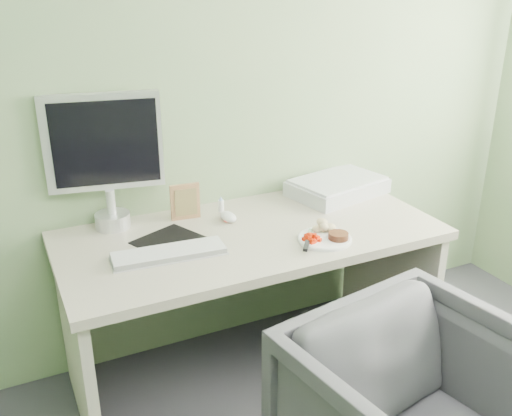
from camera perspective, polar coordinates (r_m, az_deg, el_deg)
name	(u,v)px	position (r m, az deg, el deg)	size (l,w,h in m)	color
wall_back	(214,70)	(2.56, -4.22, 13.63)	(3.50, 3.50, 0.00)	gray
desk	(251,269)	(2.49, -0.50, -6.17)	(1.60, 0.75, 0.73)	#B7B099
plate	(325,239)	(2.35, 6.87, -3.09)	(0.22, 0.22, 0.01)	white
steak	(338,236)	(2.34, 8.24, -2.78)	(0.08, 0.08, 0.03)	black
potato_pile	(323,225)	(2.39, 6.75, -1.70)	(0.09, 0.07, 0.05)	tan
carrot_heap	(312,237)	(2.30, 5.63, -2.89)	(0.06, 0.05, 0.04)	red
steak_knife	(307,242)	(2.27, 5.15, -3.44)	(0.14, 0.18, 0.01)	silver
mousepad	(169,241)	(2.35, -8.70, -3.24)	(0.25, 0.22, 0.00)	black
keyboard	(169,253)	(2.22, -8.70, -4.44)	(0.43, 0.13, 0.02)	white
computer_mouse	(228,217)	(2.51, -2.78, -0.88)	(0.06, 0.11, 0.04)	white
photo_frame	(185,202)	(2.52, -7.10, 0.64)	(0.13, 0.02, 0.16)	#A1734B
eyedrop_bottle	(221,205)	(2.60, -3.52, 0.34)	(0.03, 0.03, 0.07)	white
scanner	(337,187)	(2.83, 8.13, 2.06)	(0.45, 0.30, 0.07)	silver
monitor	(105,154)	(2.43, -14.88, 5.25)	(0.48, 0.16, 0.57)	silver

